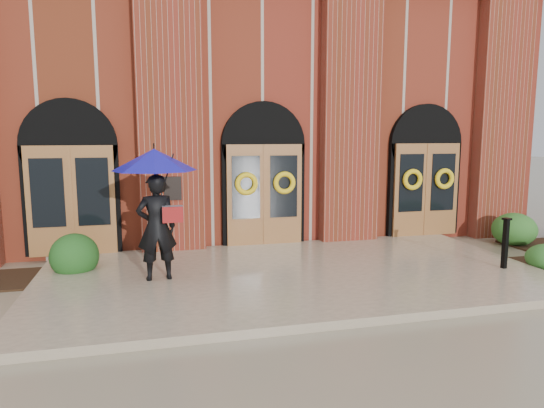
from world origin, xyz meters
name	(u,v)px	position (x,y,z in m)	size (l,w,h in m)	color
ground	(296,281)	(0.00, 0.00, 0.00)	(90.00, 90.00, 0.00)	gray
landing	(294,275)	(0.00, 0.15, 0.07)	(10.00, 5.30, 0.15)	tan
church_building	(226,117)	(0.00, 8.78, 3.50)	(16.20, 12.53, 7.00)	maroon
man_with_umbrella	(156,189)	(-2.66, 0.29, 1.89)	(1.71, 1.71, 2.49)	black
metal_post	(505,242)	(4.30, -0.66, 0.70)	(0.17, 0.17, 1.05)	black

